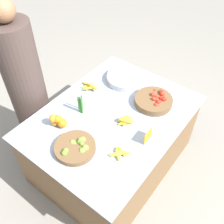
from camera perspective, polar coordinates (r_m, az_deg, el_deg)
ground_plane at (r=2.86m, az=-0.00°, el=-10.55°), size 12.00×12.00×0.00m
market_table at (r=2.57m, az=-0.00°, el=-6.22°), size 1.48×1.13×0.70m
lime_bowl at (r=2.07m, az=-7.95°, el=-7.61°), size 0.32×0.32×0.08m
tomato_basket at (r=2.43m, az=9.13°, el=2.53°), size 0.35×0.35×0.10m
orange_pile at (r=2.24m, az=-11.71°, el=-1.83°), size 0.11×0.14×0.12m
metal_bowl at (r=2.66m, az=3.01°, el=7.38°), size 0.38×0.38×0.06m
price_sign at (r=2.11m, az=7.86°, el=-5.13°), size 0.12×0.01×0.11m
veg_bundle at (r=2.30m, az=-6.89°, el=1.63°), size 0.05×0.05×0.18m
banana_bunch_front_left at (r=2.04m, az=1.66°, el=-8.92°), size 0.14×0.15×0.03m
banana_bunch_middle_right at (r=2.24m, az=2.98°, el=-1.88°), size 0.15×0.15×0.06m
banana_bunch_back_center at (r=2.57m, az=-4.87°, el=5.63°), size 0.17×0.23×0.06m
vendor_person at (r=2.63m, az=-18.00°, el=4.72°), size 0.35×0.35×1.61m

